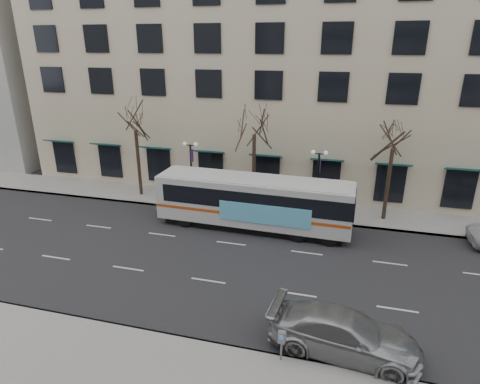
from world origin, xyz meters
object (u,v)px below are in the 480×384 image
(pay_station, at_px, (282,340))
(lamp_post_left, at_px, (191,170))
(tree_far_right, at_px, (394,136))
(tree_far_left, at_px, (134,119))
(city_bus, at_px, (255,201))
(lamp_post_right, at_px, (318,180))
(silver_car, at_px, (344,333))
(tree_far_mid, at_px, (254,122))

(pay_station, bearing_deg, lamp_post_left, 123.11)
(tree_far_right, distance_m, pay_station, 17.68)
(tree_far_left, distance_m, lamp_post_left, 6.29)
(lamp_post_left, distance_m, city_bus, 6.75)
(tree_far_right, relative_size, lamp_post_right, 1.55)
(tree_far_right, bearing_deg, lamp_post_right, -173.15)
(lamp_post_right, bearing_deg, silver_car, -80.45)
(silver_car, xyz_separation_m, pay_station, (-2.46, -1.34, 0.25))
(tree_far_right, xyz_separation_m, city_bus, (-9.06, -3.70, -4.39))
(tree_far_right, distance_m, lamp_post_right, 6.11)
(city_bus, bearing_deg, tree_far_mid, 105.89)
(tree_far_left, bearing_deg, tree_far_right, 0.00)
(tree_far_right, xyz_separation_m, lamp_post_right, (-4.99, -0.60, -3.48))
(lamp_post_right, height_order, pay_station, lamp_post_right)
(tree_far_mid, xyz_separation_m, pay_station, (4.93, -16.10, -5.73))
(silver_car, relative_size, pay_station, 4.52)
(city_bus, relative_size, silver_car, 2.16)
(pay_station, bearing_deg, city_bus, 108.32)
(tree_far_left, distance_m, silver_car, 23.53)
(tree_far_left, height_order, silver_car, tree_far_left)
(pay_station, bearing_deg, tree_far_right, 73.01)
(tree_far_right, relative_size, pay_station, 5.69)
(tree_far_left, xyz_separation_m, tree_far_right, (20.00, 0.00, -0.28))
(lamp_post_left, relative_size, city_bus, 0.38)
(tree_far_left, height_order, lamp_post_left, tree_far_left)
(tree_far_mid, distance_m, lamp_post_left, 6.40)
(tree_far_mid, bearing_deg, tree_far_right, -0.00)
(city_bus, height_order, silver_car, city_bus)
(lamp_post_right, bearing_deg, tree_far_left, 177.71)
(tree_far_left, distance_m, tree_far_mid, 10.00)
(lamp_post_right, xyz_separation_m, city_bus, (-4.07, -3.10, -0.91))
(city_bus, relative_size, pay_station, 9.76)
(silver_car, distance_m, pay_station, 2.81)
(city_bus, bearing_deg, tree_far_right, 23.82)
(tree_far_mid, bearing_deg, city_bus, -75.72)
(lamp_post_right, xyz_separation_m, pay_station, (-0.08, -15.50, -1.77))
(tree_far_right, relative_size, lamp_post_left, 1.55)
(tree_far_left, bearing_deg, lamp_post_right, -2.29)
(tree_far_left, bearing_deg, city_bus, -18.67)
(lamp_post_left, bearing_deg, pay_station, -57.39)
(tree_far_mid, relative_size, lamp_post_left, 1.64)
(tree_far_left, relative_size, lamp_post_right, 1.60)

